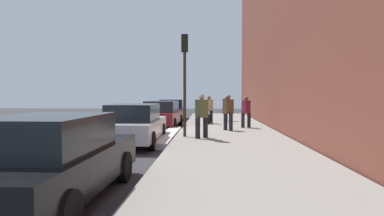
{
  "coord_description": "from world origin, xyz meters",
  "views": [
    {
      "loc": [
        -16.22,
        -2.35,
        1.85
      ],
      "look_at": [
        0.91,
        -1.52,
        1.17
      ],
      "focal_mm": 30.64,
      "sensor_mm": 36.0,
      "label": 1
    }
  ],
  "objects_px": {
    "parked_car_maroon": "(162,114)",
    "pedestrian_black_coat": "(226,107)",
    "parked_car_black": "(52,159)",
    "pedestrian_olive_coat": "(202,115)",
    "rolling_suitcase": "(208,119)",
    "parked_car_navy": "(172,110)",
    "traffic_light_pole": "(185,68)",
    "pedestrian_brown_coat": "(228,111)",
    "parked_car_silver": "(135,124)",
    "pedestrian_tan_coat": "(209,109)",
    "pedestrian_burgundy_coat": "(246,111)"
  },
  "relations": [
    {
      "from": "parked_car_silver",
      "to": "pedestrian_black_coat",
      "type": "bearing_deg",
      "value": -22.84
    },
    {
      "from": "pedestrian_black_coat",
      "to": "parked_car_maroon",
      "type": "bearing_deg",
      "value": 128.41
    },
    {
      "from": "rolling_suitcase",
      "to": "pedestrian_black_coat",
      "type": "bearing_deg",
      "value": -27.07
    },
    {
      "from": "parked_car_black",
      "to": "parked_car_navy",
      "type": "distance_m",
      "value": 18.87
    },
    {
      "from": "pedestrian_brown_coat",
      "to": "pedestrian_tan_coat",
      "type": "xyz_separation_m",
      "value": [
        3.85,
        0.91,
        -0.03
      ]
    },
    {
      "from": "traffic_light_pole",
      "to": "pedestrian_brown_coat",
      "type": "bearing_deg",
      "value": -38.39
    },
    {
      "from": "pedestrian_olive_coat",
      "to": "pedestrian_tan_coat",
      "type": "bearing_deg",
      "value": -2.62
    },
    {
      "from": "parked_car_silver",
      "to": "pedestrian_brown_coat",
      "type": "xyz_separation_m",
      "value": [
        3.63,
        -3.71,
        0.3
      ]
    },
    {
      "from": "pedestrian_tan_coat",
      "to": "rolling_suitcase",
      "type": "bearing_deg",
      "value": 173.74
    },
    {
      "from": "parked_car_silver",
      "to": "pedestrian_burgundy_coat",
      "type": "relative_size",
      "value": 2.85
    },
    {
      "from": "parked_car_silver",
      "to": "pedestrian_tan_coat",
      "type": "relative_size",
      "value": 2.83
    },
    {
      "from": "parked_car_black",
      "to": "pedestrian_tan_coat",
      "type": "xyz_separation_m",
      "value": [
        14.19,
        -2.71,
        0.27
      ]
    },
    {
      "from": "rolling_suitcase",
      "to": "pedestrian_brown_coat",
      "type": "bearing_deg",
      "value": -164.12
    },
    {
      "from": "pedestrian_tan_coat",
      "to": "rolling_suitcase",
      "type": "distance_m",
      "value": 0.75
    },
    {
      "from": "parked_car_silver",
      "to": "pedestrian_black_coat",
      "type": "height_order",
      "value": "pedestrian_black_coat"
    },
    {
      "from": "parked_car_silver",
      "to": "traffic_light_pole",
      "type": "bearing_deg",
      "value": -55.94
    },
    {
      "from": "parked_car_navy",
      "to": "traffic_light_pole",
      "type": "bearing_deg",
      "value": -171.04
    },
    {
      "from": "parked_car_navy",
      "to": "pedestrian_black_coat",
      "type": "bearing_deg",
      "value": -126.36
    },
    {
      "from": "parked_car_black",
      "to": "traffic_light_pole",
      "type": "xyz_separation_m",
      "value": [
        7.92,
        -1.71,
        2.21
      ]
    },
    {
      "from": "parked_car_black",
      "to": "traffic_light_pole",
      "type": "bearing_deg",
      "value": -12.15
    },
    {
      "from": "pedestrian_black_coat",
      "to": "pedestrian_burgundy_coat",
      "type": "bearing_deg",
      "value": -169.65
    },
    {
      "from": "pedestrian_black_coat",
      "to": "pedestrian_burgundy_coat",
      "type": "xyz_separation_m",
      "value": [
        -4.33,
        -0.79,
        -0.02
      ]
    },
    {
      "from": "pedestrian_brown_coat",
      "to": "pedestrian_tan_coat",
      "type": "relative_size",
      "value": 1.04
    },
    {
      "from": "traffic_light_pole",
      "to": "rolling_suitcase",
      "type": "xyz_separation_m",
      "value": [
        5.8,
        -0.96,
        -2.52
      ]
    },
    {
      "from": "parked_car_silver",
      "to": "parked_car_navy",
      "type": "distance_m",
      "value": 12.16
    },
    {
      "from": "pedestrian_black_coat",
      "to": "rolling_suitcase",
      "type": "xyz_separation_m",
      "value": [
        -2.31,
        1.18,
        -0.59
      ]
    },
    {
      "from": "pedestrian_olive_coat",
      "to": "rolling_suitcase",
      "type": "height_order",
      "value": "pedestrian_olive_coat"
    },
    {
      "from": "parked_car_black",
      "to": "pedestrian_tan_coat",
      "type": "height_order",
      "value": "pedestrian_tan_coat"
    },
    {
      "from": "pedestrian_brown_coat",
      "to": "rolling_suitcase",
      "type": "bearing_deg",
      "value": 15.88
    },
    {
      "from": "parked_car_navy",
      "to": "traffic_light_pole",
      "type": "height_order",
      "value": "traffic_light_pole"
    },
    {
      "from": "pedestrian_black_coat",
      "to": "pedestrian_tan_coat",
      "type": "bearing_deg",
      "value": 148.43
    },
    {
      "from": "pedestrian_brown_coat",
      "to": "parked_car_maroon",
      "type": "bearing_deg",
      "value": 52.72
    },
    {
      "from": "parked_car_silver",
      "to": "rolling_suitcase",
      "type": "height_order",
      "value": "parked_car_silver"
    },
    {
      "from": "parked_car_black",
      "to": "pedestrian_olive_coat",
      "type": "bearing_deg",
      "value": -17.9
    },
    {
      "from": "pedestrian_black_coat",
      "to": "pedestrian_tan_coat",
      "type": "xyz_separation_m",
      "value": [
        -1.84,
        1.13,
        -0.01
      ]
    },
    {
      "from": "parked_car_maroon",
      "to": "pedestrian_brown_coat",
      "type": "relative_size",
      "value": 2.78
    },
    {
      "from": "pedestrian_olive_coat",
      "to": "pedestrian_black_coat",
      "type": "bearing_deg",
      "value": -9.5
    },
    {
      "from": "parked_car_black",
      "to": "traffic_light_pole",
      "type": "height_order",
      "value": "traffic_light_pole"
    },
    {
      "from": "pedestrian_brown_coat",
      "to": "pedestrian_olive_coat",
      "type": "xyz_separation_m",
      "value": [
        -2.89,
        1.22,
        0.02
      ]
    },
    {
      "from": "pedestrian_black_coat",
      "to": "pedestrian_burgundy_coat",
      "type": "distance_m",
      "value": 4.4
    },
    {
      "from": "parked_car_navy",
      "to": "parked_car_black",
      "type": "bearing_deg",
      "value": -179.94
    },
    {
      "from": "pedestrian_tan_coat",
      "to": "rolling_suitcase",
      "type": "xyz_separation_m",
      "value": [
        -0.47,
        0.05,
        -0.58
      ]
    },
    {
      "from": "parked_car_silver",
      "to": "parked_car_maroon",
      "type": "xyz_separation_m",
      "value": [
        6.33,
        -0.16,
        0.0
      ]
    },
    {
      "from": "pedestrian_brown_coat",
      "to": "parked_car_silver",
      "type": "bearing_deg",
      "value": 134.39
    },
    {
      "from": "parked_car_silver",
      "to": "parked_car_navy",
      "type": "bearing_deg",
      "value": -0.3
    },
    {
      "from": "parked_car_black",
      "to": "pedestrian_brown_coat",
      "type": "distance_m",
      "value": 10.96
    },
    {
      "from": "parked_car_maroon",
      "to": "pedestrian_black_coat",
      "type": "height_order",
      "value": "pedestrian_black_coat"
    },
    {
      "from": "parked_car_black",
      "to": "pedestrian_brown_coat",
      "type": "xyz_separation_m",
      "value": [
        10.34,
        -3.62,
        0.3
      ]
    },
    {
      "from": "pedestrian_olive_coat",
      "to": "traffic_light_pole",
      "type": "distance_m",
      "value": 2.07
    },
    {
      "from": "pedestrian_olive_coat",
      "to": "pedestrian_tan_coat",
      "type": "height_order",
      "value": "pedestrian_olive_coat"
    }
  ]
}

